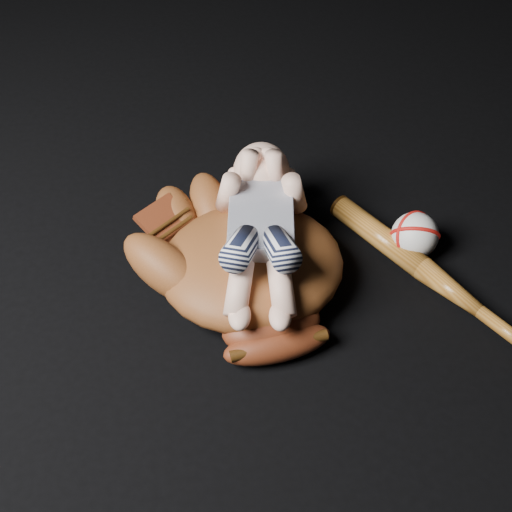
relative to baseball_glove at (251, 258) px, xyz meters
name	(u,v)px	position (x,y,z in m)	size (l,w,h in m)	color
baseball_glove	(251,258)	(0.00, 0.00, 0.00)	(0.39, 0.44, 0.14)	#633115
newborn_baby	(261,228)	(0.02, 0.01, 0.06)	(0.18, 0.38, 0.15)	beige
baseball_bat	(434,277)	(0.31, -0.05, -0.05)	(0.04, 0.47, 0.04)	#995B1D
baseball	(415,235)	(0.30, 0.04, -0.03)	(0.08, 0.08, 0.08)	white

